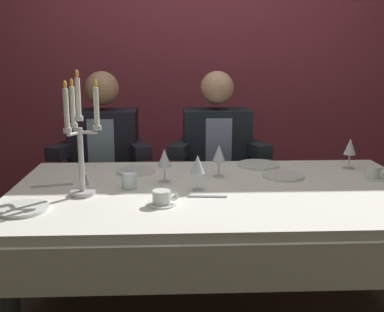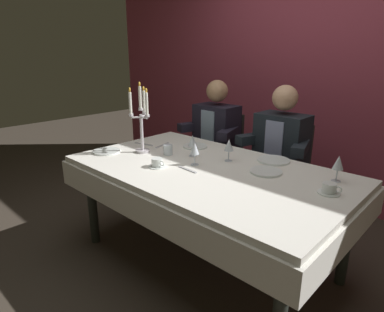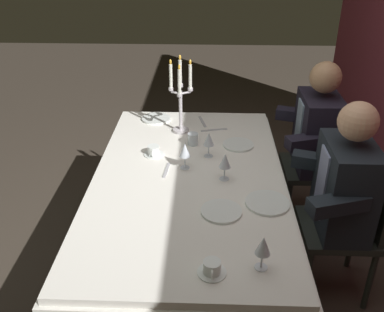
{
  "view_description": "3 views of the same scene",
  "coord_description": "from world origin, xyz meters",
  "px_view_note": "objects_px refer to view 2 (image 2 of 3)",
  "views": [
    {
      "loc": [
        -0.21,
        -2.11,
        1.36
      ],
      "look_at": [
        -0.11,
        0.09,
        0.87
      ],
      "focal_mm": 44.57,
      "sensor_mm": 36.0,
      "label": 1
    },
    {
      "loc": [
        1.39,
        -1.62,
        1.5
      ],
      "look_at": [
        -0.15,
        0.0,
        0.79
      ],
      "focal_mm": 30.88,
      "sensor_mm": 36.0,
      "label": 2
    },
    {
      "loc": [
        2.15,
        0.1,
        2.04
      ],
      "look_at": [
        -0.03,
        0.02,
        0.86
      ],
      "focal_mm": 40.58,
      "sensor_mm": 36.0,
      "label": 3
    }
  ],
  "objects_px": {
    "candelabra": "(141,122)",
    "wine_glass_0": "(229,146)",
    "dinner_plate_0": "(266,172)",
    "coffee_cup_1": "(329,189)",
    "wine_glass_2": "(193,141)",
    "coffee_cup_0": "(157,163)",
    "water_tumbler_0": "(168,150)",
    "seated_diner_1": "(281,145)",
    "dinner_plate_1": "(195,146)",
    "dinner_plate_3": "(107,151)",
    "wine_glass_1": "(195,149)",
    "seated_diner_0": "(217,131)",
    "wine_glass_3": "(338,163)",
    "dining_table": "(207,183)",
    "dinner_plate_2": "(274,160)"
  },
  "relations": [
    {
      "from": "wine_glass_0",
      "to": "water_tumbler_0",
      "type": "xyz_separation_m",
      "value": [
        -0.43,
        -0.19,
        -0.08
      ]
    },
    {
      "from": "wine_glass_3",
      "to": "seated_diner_1",
      "type": "distance_m",
      "value": 0.87
    },
    {
      "from": "dining_table",
      "to": "dinner_plate_3",
      "type": "bearing_deg",
      "value": -161.09
    },
    {
      "from": "water_tumbler_0",
      "to": "seated_diner_1",
      "type": "relative_size",
      "value": 0.06
    },
    {
      "from": "dinner_plate_1",
      "to": "coffee_cup_1",
      "type": "bearing_deg",
      "value": -8.52
    },
    {
      "from": "candelabra",
      "to": "dinner_plate_0",
      "type": "height_order",
      "value": "candelabra"
    },
    {
      "from": "dining_table",
      "to": "seated_diner_0",
      "type": "bearing_deg",
      "value": 125.77
    },
    {
      "from": "candelabra",
      "to": "wine_glass_1",
      "type": "distance_m",
      "value": 0.53
    },
    {
      "from": "dinner_plate_3",
      "to": "wine_glass_0",
      "type": "distance_m",
      "value": 0.97
    },
    {
      "from": "dinner_plate_0",
      "to": "coffee_cup_1",
      "type": "distance_m",
      "value": 0.44
    },
    {
      "from": "candelabra",
      "to": "seated_diner_1",
      "type": "distance_m",
      "value": 1.21
    },
    {
      "from": "seated_diner_1",
      "to": "dinner_plate_2",
      "type": "bearing_deg",
      "value": -67.75
    },
    {
      "from": "wine_glass_0",
      "to": "wine_glass_2",
      "type": "bearing_deg",
      "value": -161.37
    },
    {
      "from": "dining_table",
      "to": "candelabra",
      "type": "xyz_separation_m",
      "value": [
        -0.6,
        -0.08,
        0.36
      ]
    },
    {
      "from": "dinner_plate_1",
      "to": "seated_diner_0",
      "type": "height_order",
      "value": "seated_diner_0"
    },
    {
      "from": "wine_glass_1",
      "to": "seated_diner_1",
      "type": "distance_m",
      "value": 0.93
    },
    {
      "from": "seated_diner_0",
      "to": "coffee_cup_1",
      "type": "bearing_deg",
      "value": -27.87
    },
    {
      "from": "wine_glass_0",
      "to": "seated_diner_0",
      "type": "distance_m",
      "value": 0.96
    },
    {
      "from": "dinner_plate_0",
      "to": "wine_glass_1",
      "type": "distance_m",
      "value": 0.5
    },
    {
      "from": "wine_glass_1",
      "to": "dining_table",
      "type": "bearing_deg",
      "value": 14.39
    },
    {
      "from": "seated_diner_0",
      "to": "seated_diner_1",
      "type": "bearing_deg",
      "value": 0.0
    },
    {
      "from": "dinner_plate_2",
      "to": "dinner_plate_3",
      "type": "height_order",
      "value": "same"
    },
    {
      "from": "candelabra",
      "to": "dinner_plate_1",
      "type": "height_order",
      "value": "candelabra"
    },
    {
      "from": "candelabra",
      "to": "wine_glass_1",
      "type": "xyz_separation_m",
      "value": [
        0.51,
        0.05,
        -0.12
      ]
    },
    {
      "from": "dinner_plate_2",
      "to": "coffee_cup_0",
      "type": "relative_size",
      "value": 1.76
    },
    {
      "from": "candelabra",
      "to": "water_tumbler_0",
      "type": "distance_m",
      "value": 0.29
    },
    {
      "from": "wine_glass_1",
      "to": "coffee_cup_1",
      "type": "distance_m",
      "value": 0.9
    },
    {
      "from": "candelabra",
      "to": "wine_glass_0",
      "type": "height_order",
      "value": "candelabra"
    },
    {
      "from": "wine_glass_3",
      "to": "water_tumbler_0",
      "type": "height_order",
      "value": "wine_glass_3"
    },
    {
      "from": "coffee_cup_0",
      "to": "seated_diner_0",
      "type": "distance_m",
      "value": 1.18
    },
    {
      "from": "dinner_plate_3",
      "to": "coffee_cup_1",
      "type": "bearing_deg",
      "value": 14.48
    },
    {
      "from": "dinner_plate_2",
      "to": "seated_diner_1",
      "type": "bearing_deg",
      "value": 112.25
    },
    {
      "from": "dining_table",
      "to": "coffee_cup_0",
      "type": "relative_size",
      "value": 14.7
    },
    {
      "from": "coffee_cup_0",
      "to": "seated_diner_0",
      "type": "height_order",
      "value": "seated_diner_0"
    },
    {
      "from": "wine_glass_2",
      "to": "coffee_cup_0",
      "type": "xyz_separation_m",
      "value": [
        -0.01,
        -0.35,
        -0.09
      ]
    },
    {
      "from": "wine_glass_1",
      "to": "coffee_cup_1",
      "type": "bearing_deg",
      "value": 10.25
    },
    {
      "from": "dinner_plate_1",
      "to": "coffee_cup_1",
      "type": "xyz_separation_m",
      "value": [
        1.18,
        -0.18,
        0.02
      ]
    },
    {
      "from": "dining_table",
      "to": "wine_glass_1",
      "type": "xyz_separation_m",
      "value": [
        -0.09,
        -0.02,
        0.23
      ]
    },
    {
      "from": "dining_table",
      "to": "water_tumbler_0",
      "type": "height_order",
      "value": "water_tumbler_0"
    },
    {
      "from": "wine_glass_1",
      "to": "coffee_cup_1",
      "type": "height_order",
      "value": "wine_glass_1"
    },
    {
      "from": "wine_glass_3",
      "to": "seated_diner_0",
      "type": "distance_m",
      "value": 1.49
    },
    {
      "from": "wine_glass_3",
      "to": "water_tumbler_0",
      "type": "bearing_deg",
      "value": -163.89
    },
    {
      "from": "coffee_cup_0",
      "to": "seated_diner_1",
      "type": "distance_m",
      "value": 1.16
    },
    {
      "from": "dining_table",
      "to": "coffee_cup_1",
      "type": "distance_m",
      "value": 0.81
    },
    {
      "from": "dinner_plate_1",
      "to": "dinner_plate_3",
      "type": "relative_size",
      "value": 0.95
    },
    {
      "from": "wine_glass_1",
      "to": "coffee_cup_1",
      "type": "relative_size",
      "value": 1.24
    },
    {
      "from": "dining_table",
      "to": "seated_diner_1",
      "type": "relative_size",
      "value": 1.56
    },
    {
      "from": "candelabra",
      "to": "dinner_plate_3",
      "type": "xyz_separation_m",
      "value": [
        -0.2,
        -0.2,
        -0.23
      ]
    },
    {
      "from": "wine_glass_3",
      "to": "coffee_cup_1",
      "type": "xyz_separation_m",
      "value": [
        0.04,
        -0.21,
        -0.09
      ]
    },
    {
      "from": "dinner_plate_0",
      "to": "coffee_cup_1",
      "type": "bearing_deg",
      "value": -6.49
    }
  ]
}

